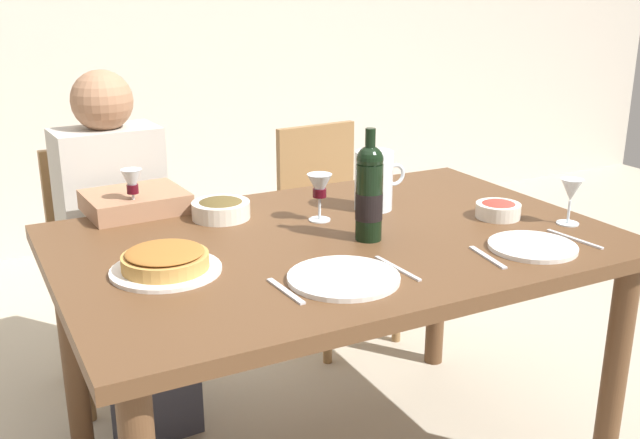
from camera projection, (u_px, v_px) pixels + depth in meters
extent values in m
cube|color=brown|center=(337.00, 243.00, 2.01)|extent=(1.50, 1.00, 0.04)
cylinder|color=brown|center=(614.00, 377.00, 2.07)|extent=(0.07, 0.07, 0.72)
cylinder|color=brown|center=(73.00, 355.00, 2.19)|extent=(0.07, 0.07, 0.72)
cylinder|color=brown|center=(437.00, 276.00, 2.78)|extent=(0.07, 0.07, 0.72)
cylinder|color=black|center=(369.00, 202.00, 1.95)|extent=(0.07, 0.07, 0.21)
sphere|color=black|center=(370.00, 159.00, 1.92)|extent=(0.07, 0.07, 0.07)
cylinder|color=black|center=(370.00, 142.00, 1.90)|extent=(0.03, 0.03, 0.07)
cylinder|color=black|center=(369.00, 206.00, 1.96)|extent=(0.07, 0.07, 0.07)
cylinder|color=silver|center=(374.00, 180.00, 2.23)|extent=(0.12, 0.12, 0.18)
cylinder|color=silver|center=(373.00, 191.00, 2.24)|extent=(0.11, 0.11, 0.11)
torus|color=silver|center=(395.00, 175.00, 2.26)|extent=(0.07, 0.01, 0.07)
cylinder|color=white|center=(166.00, 270.00, 1.76)|extent=(0.27, 0.27, 0.01)
cylinder|color=#C18E47|center=(165.00, 261.00, 1.75)|extent=(0.21, 0.21, 0.03)
ellipsoid|color=#9E6028|center=(165.00, 252.00, 1.75)|extent=(0.19, 0.19, 0.02)
cylinder|color=silver|center=(498.00, 210.00, 2.16)|extent=(0.13, 0.13, 0.04)
ellipsoid|color=#B2382D|center=(498.00, 206.00, 2.16)|extent=(0.11, 0.11, 0.03)
cylinder|color=silver|center=(221.00, 210.00, 2.16)|extent=(0.17, 0.17, 0.05)
ellipsoid|color=brown|center=(221.00, 204.00, 2.15)|extent=(0.14, 0.14, 0.04)
cylinder|color=silver|center=(320.00, 220.00, 2.14)|extent=(0.06, 0.06, 0.00)
cylinder|color=silver|center=(320.00, 209.00, 2.13)|extent=(0.01, 0.01, 0.06)
cone|color=silver|center=(320.00, 186.00, 2.11)|extent=(0.07, 0.07, 0.07)
cylinder|color=#470A14|center=(320.00, 193.00, 2.12)|extent=(0.04, 0.04, 0.02)
cylinder|color=silver|center=(568.00, 223.00, 2.11)|extent=(0.06, 0.06, 0.00)
cylinder|color=silver|center=(569.00, 212.00, 2.10)|extent=(0.01, 0.01, 0.07)
cone|color=silver|center=(571.00, 190.00, 2.08)|extent=(0.06, 0.06, 0.06)
cylinder|color=silver|center=(135.00, 218.00, 2.16)|extent=(0.06, 0.06, 0.00)
cylinder|color=silver|center=(134.00, 206.00, 2.15)|extent=(0.01, 0.01, 0.07)
cone|color=silver|center=(132.00, 182.00, 2.12)|extent=(0.06, 0.06, 0.08)
cylinder|color=#470A14|center=(133.00, 189.00, 2.13)|extent=(0.03, 0.03, 0.03)
cylinder|color=white|center=(533.00, 247.00, 1.91)|extent=(0.23, 0.23, 0.01)
cylinder|color=white|center=(344.00, 278.00, 1.71)|extent=(0.27, 0.27, 0.01)
cube|color=silver|center=(487.00, 257.00, 1.85)|extent=(0.04, 0.16, 0.00)
cube|color=silver|center=(574.00, 239.00, 1.98)|extent=(0.03, 0.18, 0.00)
cube|color=silver|center=(397.00, 268.00, 1.78)|extent=(0.02, 0.18, 0.00)
cube|color=silver|center=(285.00, 291.00, 1.65)|extent=(0.02, 0.16, 0.00)
cube|color=olive|center=(115.00, 269.00, 2.58)|extent=(0.42, 0.42, 0.02)
cube|color=olive|center=(96.00, 199.00, 2.67)|extent=(0.36, 0.05, 0.40)
cylinder|color=olive|center=(85.00, 360.00, 2.44)|extent=(0.04, 0.04, 0.45)
cylinder|color=olive|center=(182.00, 336.00, 2.60)|extent=(0.04, 0.04, 0.45)
cylinder|color=olive|center=(62.00, 322.00, 2.71)|extent=(0.04, 0.04, 0.45)
cylinder|color=olive|center=(151.00, 302.00, 2.88)|extent=(0.04, 0.04, 0.45)
cube|color=#B7B2A8|center=(111.00, 201.00, 2.47)|extent=(0.35, 0.22, 0.50)
sphere|color=#9E7051|center=(102.00, 101.00, 2.37)|extent=(0.20, 0.20, 0.20)
cube|color=#33333D|center=(134.00, 289.00, 2.39)|extent=(0.33, 0.40, 0.14)
cube|color=#33333D|center=(155.00, 382.00, 2.35)|extent=(0.28, 0.14, 0.40)
cube|color=#9E7051|center=(135.00, 202.00, 2.22)|extent=(0.30, 0.26, 0.06)
cube|color=olive|center=(340.00, 232.00, 2.96)|extent=(0.43, 0.43, 0.02)
cube|color=olive|center=(316.00, 173.00, 3.05)|extent=(0.36, 0.06, 0.40)
cylinder|color=olive|center=(328.00, 310.00, 2.81)|extent=(0.04, 0.04, 0.45)
cylinder|color=olive|center=(398.00, 291.00, 2.98)|extent=(0.04, 0.04, 0.45)
cylinder|color=olive|center=(284.00, 281.00, 3.09)|extent=(0.04, 0.04, 0.45)
cylinder|color=olive|center=(350.00, 265.00, 3.26)|extent=(0.04, 0.04, 0.45)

